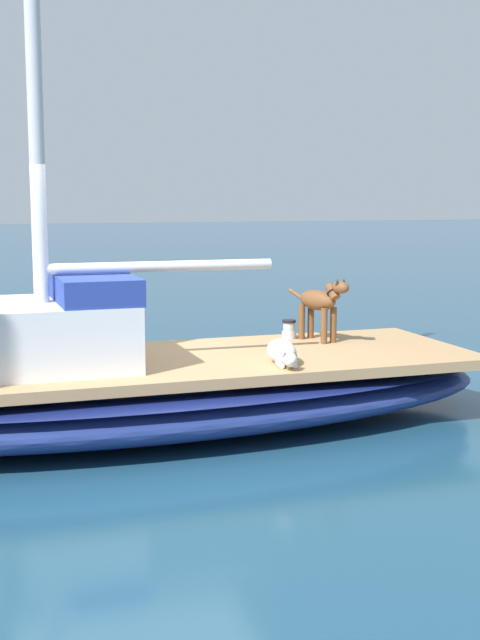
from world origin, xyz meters
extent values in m
plane|color=navy|center=(0.00, 0.00, 0.00)|extent=(120.00, 120.00, 0.00)
ellipsoid|color=navy|center=(0.00, 0.00, 0.28)|extent=(2.71, 7.27, 0.56)
ellipsoid|color=navy|center=(0.00, 0.00, 0.46)|extent=(2.72, 7.31, 0.08)
cube|color=tan|center=(0.00, 0.00, 0.61)|extent=(2.24, 6.68, 0.10)
cylinder|color=silver|center=(-0.03, -0.20, 1.56)|extent=(0.10, 2.20, 0.10)
cube|color=silver|center=(-0.03, 1.20, 0.96)|extent=(1.46, 2.24, 0.60)
cube|color=navy|center=(-0.03, 0.43, 1.38)|extent=(1.35, 0.74, 0.24)
ellipsoid|color=silver|center=(-0.49, -1.26, 0.77)|extent=(0.63, 0.34, 0.22)
ellipsoid|color=silver|center=(-0.86, -1.21, 0.76)|extent=(0.22, 0.16, 0.13)
cone|color=#504E4A|center=(-0.86, -1.25, 0.82)|extent=(0.05, 0.05, 0.05)
cone|color=#504E4A|center=(-0.85, -1.16, 0.82)|extent=(0.05, 0.05, 0.05)
cylinder|color=silver|center=(-0.71, -1.29, 0.69)|extent=(0.19, 0.08, 0.06)
cylinder|color=silver|center=(-0.69, -1.17, 0.69)|extent=(0.19, 0.08, 0.06)
cylinder|color=silver|center=(-0.11, -1.32, 0.69)|extent=(0.18, 0.07, 0.04)
ellipsoid|color=brown|center=(0.55, -2.05, 1.11)|extent=(0.56, 0.38, 0.22)
cylinder|color=brown|center=(0.40, -2.17, 0.85)|extent=(0.07, 0.07, 0.38)
cylinder|color=brown|center=(0.36, -2.04, 0.85)|extent=(0.07, 0.07, 0.38)
cylinder|color=brown|center=(0.74, -2.05, 0.85)|extent=(0.07, 0.07, 0.38)
cylinder|color=brown|center=(0.70, -1.92, 0.85)|extent=(0.07, 0.07, 0.38)
cylinder|color=brown|center=(0.33, -2.12, 1.22)|extent=(0.21, 0.17, 0.19)
ellipsoid|color=brown|center=(0.22, -2.16, 1.27)|extent=(0.25, 0.20, 0.13)
cone|color=black|center=(0.23, -2.21, 1.33)|extent=(0.05, 0.05, 0.06)
cone|color=black|center=(0.20, -2.12, 1.33)|extent=(0.05, 0.05, 0.06)
torus|color=black|center=(0.33, -2.12, 1.22)|extent=(0.16, 0.17, 0.10)
cylinder|color=brown|center=(0.89, -1.92, 1.14)|extent=(0.22, 0.12, 0.12)
cylinder|color=#B7B7BC|center=(0.77, -1.80, 0.70)|extent=(0.16, 0.16, 0.08)
cylinder|color=#B7B7BC|center=(0.77, -1.80, 0.79)|extent=(0.13, 0.13, 0.10)
cylinder|color=black|center=(0.77, -1.80, 0.86)|extent=(0.15, 0.15, 0.03)
camera|label=1|loc=(-7.96, 1.44, 2.23)|focal=48.11mm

